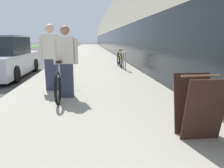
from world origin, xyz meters
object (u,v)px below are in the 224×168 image
object	(u,v)px
tandem_bicycle	(63,79)
parked_sedan_curbside	(5,59)
person_rider	(66,62)
sandwich_board_sign	(198,106)
person_bystander	(51,58)
bike_rack_hoop	(124,59)
cruiser_bike_nearest	(120,59)

from	to	relation	value
tandem_bicycle	parked_sedan_curbside	size ratio (longest dim) A/B	0.60
tandem_bicycle	person_rider	xyz separation A→B (m)	(0.13, -0.36, 0.46)
sandwich_board_sign	person_rider	bearing A→B (deg)	130.50
person_bystander	bike_rack_hoop	size ratio (longest dim) A/B	2.09
tandem_bicycle	sandwich_board_sign	distance (m)	3.55
bike_rack_hoop	person_bystander	bearing A→B (deg)	-125.67
person_rider	sandwich_board_sign	xyz separation A→B (m)	(2.07, -2.43, -0.40)
bike_rack_hoop	sandwich_board_sign	size ratio (longest dim) A/B	0.94
person_rider	parked_sedan_curbside	size ratio (longest dim) A/B	0.37
sandwich_board_sign	person_bystander	bearing A→B (deg)	128.19
person_rider	person_bystander	xyz separation A→B (m)	(-0.48, 0.82, 0.04)
person_rider	sandwich_board_sign	bearing A→B (deg)	-49.50
person_bystander	tandem_bicycle	bearing A→B (deg)	-52.48
tandem_bicycle	bike_rack_hoop	distance (m)	4.63
person_bystander	cruiser_bike_nearest	distance (m)	5.51
sandwich_board_sign	cruiser_bike_nearest	bearing A→B (deg)	90.11
person_bystander	sandwich_board_sign	distance (m)	4.15
tandem_bicycle	person_rider	size ratio (longest dim) A/B	1.65
tandem_bicycle	person_bystander	bearing A→B (deg)	127.52
person_bystander	parked_sedan_curbside	world-z (taller)	person_bystander
person_rider	person_bystander	distance (m)	0.95
parked_sedan_curbside	person_bystander	bearing A→B (deg)	-52.83
tandem_bicycle	bike_rack_hoop	xyz separation A→B (m)	(2.23, 4.05, 0.13)
bike_rack_hoop	parked_sedan_curbside	xyz separation A→B (m)	(-4.93, -0.49, 0.08)
person_bystander	bike_rack_hoop	xyz separation A→B (m)	(2.58, 3.59, -0.38)
bike_rack_hoop	parked_sedan_curbside	bearing A→B (deg)	-174.28
person_rider	person_bystander	bearing A→B (deg)	120.40
person_rider	parked_sedan_curbside	world-z (taller)	person_rider
cruiser_bike_nearest	sandwich_board_sign	world-z (taller)	sandwich_board_sign
sandwich_board_sign	tandem_bicycle	bearing A→B (deg)	128.30
tandem_bicycle	bike_rack_hoop	size ratio (longest dim) A/B	3.29
person_rider	person_bystander	size ratio (longest dim) A/B	0.95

